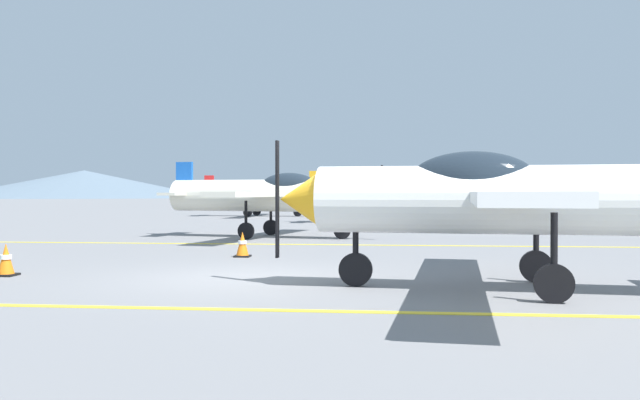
{
  "coord_description": "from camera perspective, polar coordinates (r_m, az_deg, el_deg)",
  "views": [
    {
      "loc": [
        2.51,
        -11.48,
        1.51
      ],
      "look_at": [
        -0.14,
        14.0,
        1.2
      ],
      "focal_mm": 37.44,
      "sensor_mm": 36.0,
      "label": 1
    }
  ],
  "objects": [
    {
      "name": "ground_plane",
      "position": [
        11.85,
        -6.37,
        -6.64
      ],
      "size": [
        400.0,
        400.0,
        0.0
      ],
      "primitive_type": "plane",
      "color": "slate"
    },
    {
      "name": "apron_line_near",
      "position": [
        8.86,
        -10.74,
        -9.12
      ],
      "size": [
        80.0,
        0.16,
        0.01
      ],
      "primitive_type": "cube",
      "color": "yellow",
      "rests_on": "ground_plane"
    },
    {
      "name": "apron_line_far",
      "position": [
        19.13,
        -1.62,
        -3.82
      ],
      "size": [
        80.0,
        0.16,
        0.01
      ],
      "primitive_type": "cube",
      "color": "yellow",
      "rests_on": "ground_plane"
    },
    {
      "name": "airplane_near",
      "position": [
        10.57,
        16.06,
        0.24
      ],
      "size": [
        7.41,
        8.52,
        2.55
      ],
      "color": "white",
      "rests_on": "ground_plane"
    },
    {
      "name": "airplane_mid",
      "position": [
        22.1,
        -4.1,
        0.49
      ],
      "size": [
        7.45,
        8.49,
        2.55
      ],
      "color": "silver",
      "rests_on": "ground_plane"
    },
    {
      "name": "airplane_far",
      "position": [
        32.36,
        5.3,
        0.56
      ],
      "size": [
        7.4,
        8.51,
        2.55
      ],
      "color": "silver",
      "rests_on": "ground_plane"
    },
    {
      "name": "airplane_back",
      "position": [
        41.44,
        -5.18,
        0.59
      ],
      "size": [
        7.38,
        8.5,
        2.55
      ],
      "color": "white",
      "rests_on": "ground_plane"
    },
    {
      "name": "car_sedan",
      "position": [
        41.82,
        18.78,
        -0.25
      ],
      "size": [
        3.34,
        4.66,
        1.62
      ],
      "color": "white",
      "rests_on": "ground_plane"
    },
    {
      "name": "traffic_cone_front",
      "position": [
        13.29,
        -25.26,
        -4.65
      ],
      "size": [
        0.36,
        0.36,
        0.59
      ],
      "color": "black",
      "rests_on": "ground_plane"
    },
    {
      "name": "traffic_cone_side",
      "position": [
        15.61,
        -6.64,
        -3.8
      ],
      "size": [
        0.36,
        0.36,
        0.59
      ],
      "color": "black",
      "rests_on": "ground_plane"
    },
    {
      "name": "hill_left",
      "position": [
        185.83,
        -19.51,
        1.3
      ],
      "size": [
        68.26,
        68.26,
        7.17
      ],
      "primitive_type": "cone",
      "color": "slate",
      "rests_on": "ground_plane"
    }
  ]
}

